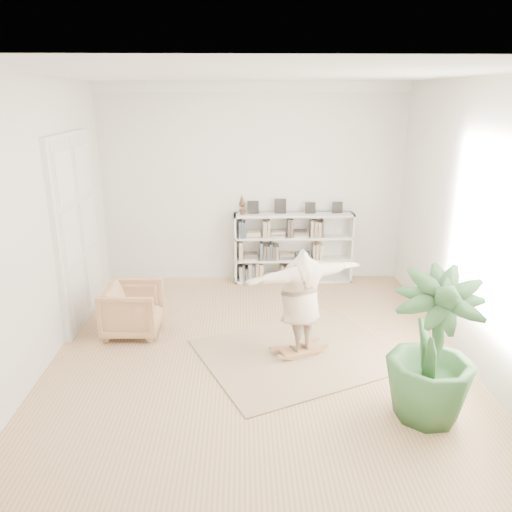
{
  "coord_description": "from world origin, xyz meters",
  "views": [
    {
      "loc": [
        -0.19,
        -6.07,
        3.38
      ],
      "look_at": [
        -0.01,
        0.4,
        1.28
      ],
      "focal_mm": 35.0,
      "sensor_mm": 36.0,
      "label": 1
    }
  ],
  "objects_px": {
    "bookshelf": "(293,248)",
    "armchair": "(133,309)",
    "person": "(301,297)",
    "houseplant": "(433,348)",
    "rocker_board": "(299,350)"
  },
  "relations": [
    {
      "from": "bookshelf",
      "to": "armchair",
      "type": "distance_m",
      "value": 3.34
    },
    {
      "from": "bookshelf",
      "to": "houseplant",
      "type": "distance_m",
      "value": 4.38
    },
    {
      "from": "person",
      "to": "houseplant",
      "type": "relative_size",
      "value": 1.04
    },
    {
      "from": "person",
      "to": "armchair",
      "type": "bearing_deg",
      "value": -41.05
    },
    {
      "from": "houseplant",
      "to": "armchair",
      "type": "bearing_deg",
      "value": 149.62
    },
    {
      "from": "armchair",
      "to": "houseplant",
      "type": "relative_size",
      "value": 0.49
    },
    {
      "from": "person",
      "to": "houseplant",
      "type": "distance_m",
      "value": 1.87
    },
    {
      "from": "houseplant",
      "to": "bookshelf",
      "type": "bearing_deg",
      "value": 103.97
    },
    {
      "from": "armchair",
      "to": "rocker_board",
      "type": "distance_m",
      "value": 2.51
    },
    {
      "from": "armchair",
      "to": "houseplant",
      "type": "distance_m",
      "value": 4.22
    },
    {
      "from": "person",
      "to": "houseplant",
      "type": "bearing_deg",
      "value": 107.58
    },
    {
      "from": "person",
      "to": "houseplant",
      "type": "height_order",
      "value": "houseplant"
    },
    {
      "from": "bookshelf",
      "to": "person",
      "type": "height_order",
      "value": "bookshelf"
    },
    {
      "from": "rocker_board",
      "to": "person",
      "type": "relative_size",
      "value": 0.35
    },
    {
      "from": "rocker_board",
      "to": "person",
      "type": "distance_m",
      "value": 0.77
    }
  ]
}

